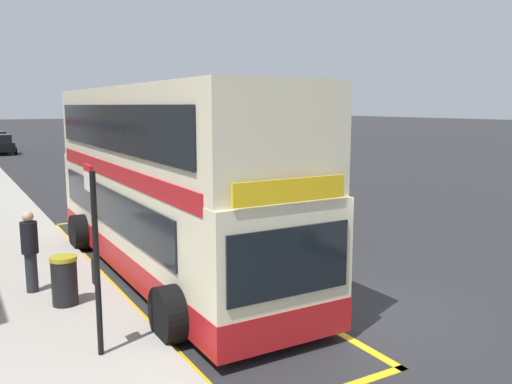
% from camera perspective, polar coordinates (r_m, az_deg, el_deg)
% --- Properties ---
extents(ground_plane, '(260.00, 260.00, 0.00)m').
position_cam_1_polar(ground_plane, '(40.32, -20.19, 2.96)').
color(ground_plane, '#28282B').
extents(double_decker_bus, '(3.25, 10.81, 4.40)m').
position_cam_1_polar(double_decker_bus, '(12.96, -9.72, 0.54)').
color(double_decker_bus, beige).
rests_on(double_decker_bus, ground).
extents(bus_bay_markings, '(2.94, 13.33, 0.01)m').
position_cam_1_polar(bus_bay_markings, '(13.46, -9.88, -8.14)').
color(bus_bay_markings, gold).
rests_on(bus_bay_markings, ground).
extents(bus_stop_sign, '(0.09, 0.51, 2.96)m').
position_cam_1_polar(bus_stop_sign, '(8.57, -16.77, -5.65)').
color(bus_stop_sign, black).
rests_on(bus_stop_sign, pavement_near).
extents(parked_car_black_behind, '(2.09, 4.20, 1.62)m').
position_cam_1_polar(parked_car_black_behind, '(49.01, -25.49, 4.58)').
color(parked_car_black_behind, black).
rests_on(parked_car_black_behind, ground).
extents(pedestrian_further_back, '(0.34, 0.34, 1.71)m').
position_cam_1_polar(pedestrian_further_back, '(12.05, -22.91, -5.54)').
color(pedestrian_further_back, '#26262D').
rests_on(pedestrian_further_back, pavement_near).
extents(litter_bin, '(0.51, 0.51, 0.96)m').
position_cam_1_polar(litter_bin, '(11.19, -19.70, -8.84)').
color(litter_bin, black).
rests_on(litter_bin, pavement_near).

